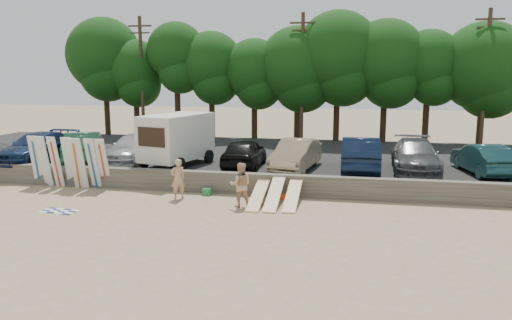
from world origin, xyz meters
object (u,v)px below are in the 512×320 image
object	(u,v)px
car_5	(361,154)
car_6	(415,156)
box_trailer	(177,137)
car_0	(37,147)
car_2	(135,148)
car_4	(296,155)
car_1	(84,147)
car_7	(483,159)
beachgoer_a	(178,179)
beachgoer_b	(241,185)
cooler	(207,192)
car_3	(244,153)

from	to	relation	value
car_5	car_6	size ratio (longest dim) A/B	0.95
box_trailer	car_0	world-z (taller)	box_trailer
car_2	car_4	world-z (taller)	car_4
car_1	car_4	xyz separation A→B (m)	(11.80, 0.20, -0.07)
box_trailer	car_4	distance (m)	6.46
car_4	car_5	size ratio (longest dim) A/B	0.90
car_7	beachgoer_a	size ratio (longest dim) A/B	2.48
car_5	beachgoer_b	bearing A→B (deg)	47.10
car_2	car_6	bearing A→B (deg)	1.70
car_2	car_7	world-z (taller)	same
car_0	beachgoer_a	bearing A→B (deg)	-18.78
car_4	cooler	world-z (taller)	car_4
car_0	cooler	xyz separation A→B (m)	(10.80, -3.01, -1.33)
car_1	car_3	world-z (taller)	car_1
car_0	car_2	distance (m)	5.45
car_0	car_1	distance (m)	2.73
box_trailer	car_5	distance (m)	9.69
beachgoer_b	car_0	bearing A→B (deg)	-32.35
car_6	beachgoer_b	distance (m)	9.67
car_6	car_7	size ratio (longest dim) A/B	1.21
car_2	car_3	bearing A→B (deg)	-4.44
car_4	car_6	size ratio (longest dim) A/B	0.86
car_2	car_5	size ratio (longest dim) A/B	0.98
box_trailer	car_3	world-z (taller)	box_trailer
car_2	car_6	distance (m)	15.13
car_6	car_7	distance (m)	3.20
car_3	beachgoer_b	xyz separation A→B (m)	(0.99, -5.11, -0.53)
car_1	car_2	bearing A→B (deg)	173.23
box_trailer	car_1	bearing A→B (deg)	-163.99
car_3	car_5	bearing A→B (deg)	-178.53
car_0	car_3	xyz separation A→B (m)	(11.80, 0.43, -0.01)
car_2	car_4	size ratio (longest dim) A/B	1.10
car_6	beachgoer_a	bearing A→B (deg)	-152.94
car_1	car_4	distance (m)	11.80
car_1	car_3	bearing A→B (deg)	156.57
car_3	cooler	size ratio (longest dim) A/B	12.08
car_3	car_5	xyz separation A→B (m)	(5.97, 0.30, 0.08)
car_1	car_5	xyz separation A→B (m)	(15.05, 0.48, 0.02)
car_3	beachgoer_b	size ratio (longest dim) A/B	2.41
car_5	car_7	size ratio (longest dim) A/B	1.16
car_1	car_4	world-z (taller)	car_1
car_2	car_6	world-z (taller)	car_6
car_2	beachgoer_b	bearing A→B (deg)	-36.39
car_5	car_6	world-z (taller)	car_5
beachgoer_a	car_4	bearing A→B (deg)	-175.11
car_6	car_1	bearing A→B (deg)	-175.25
box_trailer	car_1	size ratio (longest dim) A/B	0.91
box_trailer	car_5	bearing A→B (deg)	16.66
car_4	car_5	world-z (taller)	car_5
car_2	car_4	xyz separation A→B (m)	(9.18, -0.64, 0.03)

